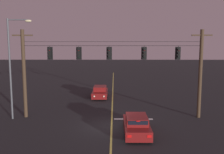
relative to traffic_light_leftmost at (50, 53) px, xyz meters
The scene contains 12 objects.
ground_plane 8.33m from the traffic_light_leftmost, 24.44° to the right, with size 180.00×180.00×0.00m, color black.
lane_centre_stripe 9.97m from the traffic_light_leftmost, 47.72° to the left, with size 0.14×60.00×0.01m, color #D1C64C.
stop_bar_paint 9.37m from the traffic_light_leftmost, ahead, with size 3.40×0.36×0.01m, color silver.
signal_span_assembly 5.73m from the traffic_light_leftmost, ahead, with size 17.41×0.32×7.82m.
traffic_light_leftmost is the anchor object (origin of this frame).
traffic_light_left_inner 2.56m from the traffic_light_leftmost, ahead, with size 0.48×0.41×1.22m.
traffic_light_centre 5.23m from the traffic_light_leftmost, ahead, with size 0.48×0.41×1.22m.
traffic_light_right_inner 8.30m from the traffic_light_leftmost, ahead, with size 0.48×0.41×1.22m.
traffic_light_rightmost 11.28m from the traffic_light_leftmost, ahead, with size 0.48×0.41×1.22m.
car_waiting_near_lane 9.87m from the traffic_light_leftmost, 29.97° to the right, with size 1.80×4.33×1.39m.
car_oncoming_lead 10.72m from the traffic_light_leftmost, 65.45° to the left, with size 1.80×4.42×1.39m.
street_lamp_corner 3.13m from the traffic_light_leftmost, 169.55° to the right, with size 2.11×0.30×8.71m.
Camera 1 is at (0.21, -19.36, 6.49)m, focal length 39.92 mm.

